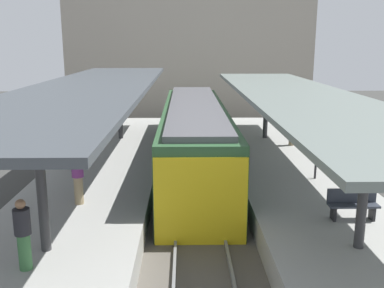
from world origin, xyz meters
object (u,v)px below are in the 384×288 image
Objects in this scene: platform_bench at (353,203)px; platform_sign at (318,136)px; commuter_train at (195,138)px; passenger_near_bench at (292,128)px; passenger_mid_platform at (78,177)px; passenger_far_end at (23,233)px.

platform_sign reaches higher than platform_bench.
passenger_near_bench is (4.79, 1.59, 0.13)m from commuter_train.
commuter_train reaches higher than passenger_mid_platform.
commuter_train is 9.04× the size of passenger_mid_platform.
passenger_far_end is at bearing -142.40° from platform_sign.
platform_sign reaches higher than passenger_far_end.
platform_bench is 3.92m from platform_sign.
platform_bench is at bearing -9.35° from passenger_mid_platform.
commuter_train is 7.22m from passenger_mid_platform.
platform_bench is at bearing 17.88° from passenger_far_end.
platform_sign is at bearing 37.60° from passenger_far_end.
passenger_near_bench is at bearing 85.44° from platform_sign.
passenger_near_bench is 1.00× the size of passenger_mid_platform.
commuter_train is at bearing 68.70° from passenger_far_end.
commuter_train is 5.05m from passenger_near_bench.
passenger_near_bench is 11.54m from passenger_mid_platform.
commuter_train is 8.65m from platform_bench.
passenger_mid_platform is (-8.52, -7.78, -0.00)m from passenger_near_bench.
passenger_near_bench is (0.49, 9.10, 0.39)m from platform_bench.
passenger_near_bench is at bearing 53.34° from passenger_far_end.
passenger_mid_platform is 3.99m from passenger_far_end.
platform_bench is 0.85× the size of passenger_near_bench.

